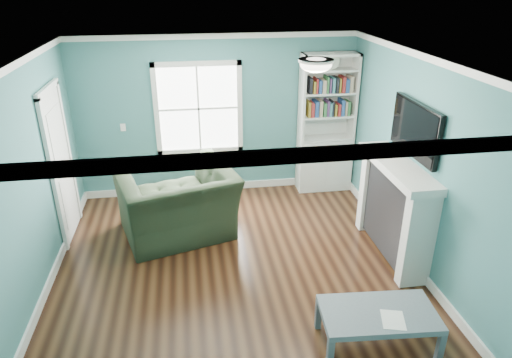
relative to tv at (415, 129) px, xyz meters
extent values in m
plane|color=black|center=(-2.20, -0.20, -1.72)|extent=(5.00, 5.00, 0.00)
plane|color=teal|center=(-2.20, 2.30, -0.43)|extent=(4.50, 0.00, 4.50)
plane|color=teal|center=(-2.20, -2.70, -0.43)|extent=(4.50, 0.00, 4.50)
plane|color=teal|center=(-4.45, -0.20, -0.43)|extent=(0.00, 5.00, 5.00)
plane|color=teal|center=(0.05, -0.20, -0.43)|extent=(0.00, 5.00, 5.00)
plane|color=white|center=(-2.20, -0.20, 0.88)|extent=(5.00, 5.00, 0.00)
cube|color=white|center=(-2.20, 2.28, -1.66)|extent=(4.50, 0.03, 0.12)
cube|color=white|center=(-4.44, -0.20, -1.66)|extent=(0.03, 5.00, 0.12)
cube|color=white|center=(0.03, -0.20, -1.66)|extent=(0.03, 5.00, 0.12)
cube|color=white|center=(-2.20, 2.28, 0.84)|extent=(4.50, 0.04, 0.08)
cube|color=white|center=(-2.20, -2.68, 0.84)|extent=(4.50, 0.04, 0.08)
cube|color=white|center=(0.03, -0.20, 0.84)|extent=(0.04, 5.00, 0.08)
cube|color=white|center=(-2.50, 2.29, -0.27)|extent=(1.24, 0.01, 1.34)
cube|color=white|center=(-3.16, 2.28, -0.27)|extent=(0.08, 0.06, 1.50)
cube|color=white|center=(-1.84, 2.28, -0.27)|extent=(0.08, 0.06, 1.50)
cube|color=white|center=(-2.50, 2.28, -0.98)|extent=(1.40, 0.06, 0.08)
cube|color=white|center=(-2.50, 2.28, 0.44)|extent=(1.40, 0.06, 0.08)
cube|color=white|center=(-2.50, 2.28, -0.27)|extent=(1.24, 0.03, 0.03)
cube|color=white|center=(-2.50, 2.28, -0.27)|extent=(0.03, 0.03, 1.34)
cube|color=silver|center=(-0.43, 2.10, -1.27)|extent=(0.90, 0.35, 0.90)
cube|color=silver|center=(-0.86, 2.10, -0.12)|extent=(0.04, 0.35, 1.40)
cube|color=silver|center=(0.00, 2.10, -0.12)|extent=(0.04, 0.35, 1.40)
cube|color=silver|center=(-0.43, 2.26, -0.12)|extent=(0.90, 0.02, 1.40)
cube|color=silver|center=(-0.43, 2.10, 0.55)|extent=(0.90, 0.35, 0.04)
cube|color=silver|center=(-0.43, 2.10, -0.80)|extent=(0.84, 0.33, 0.03)
cube|color=silver|center=(-0.43, 2.10, -0.42)|extent=(0.84, 0.33, 0.03)
cube|color=silver|center=(-0.43, 2.10, -0.04)|extent=(0.84, 0.33, 0.03)
cube|color=silver|center=(-0.43, 2.10, 0.32)|extent=(0.84, 0.33, 0.03)
cube|color=olive|center=(-0.43, 2.08, -0.30)|extent=(0.70, 0.25, 0.22)
cube|color=maroon|center=(-0.43, 2.08, 0.08)|extent=(0.70, 0.25, 0.22)
cylinder|color=beige|center=(-0.43, 2.05, 0.46)|extent=(0.26, 0.06, 0.26)
cube|color=black|center=(-0.11, 0.00, -1.12)|extent=(0.30, 1.20, 1.10)
cube|color=black|center=(-0.13, 0.00, -1.32)|extent=(0.22, 0.65, 0.70)
cube|color=silver|center=(-0.13, -0.67, -1.12)|extent=(0.36, 0.16, 1.20)
cube|color=silver|center=(-0.13, 0.67, -1.12)|extent=(0.36, 0.16, 1.20)
cube|color=silver|center=(-0.15, 0.00, -0.47)|extent=(0.44, 1.58, 0.10)
cube|color=black|center=(0.00, 0.00, 0.00)|extent=(0.06, 1.10, 0.65)
cube|color=silver|center=(-4.43, 1.20, -0.70)|extent=(0.04, 0.80, 2.05)
cube|color=white|center=(-4.42, 0.75, -0.70)|extent=(0.05, 0.08, 2.13)
cube|color=white|center=(-4.42, 1.65, -0.70)|extent=(0.05, 0.08, 2.13)
cube|color=white|center=(-4.42, 1.20, 0.36)|extent=(0.05, 0.98, 0.08)
sphere|color=#BF8C3F|center=(-4.37, 1.50, -0.77)|extent=(0.07, 0.07, 0.07)
ellipsoid|color=white|center=(-1.30, -0.10, 0.82)|extent=(0.34, 0.34, 0.15)
cylinder|color=white|center=(-1.30, -0.10, 0.86)|extent=(0.38, 0.38, 0.03)
cube|color=white|center=(-3.70, 2.28, -0.52)|extent=(0.08, 0.01, 0.12)
imported|color=#202D1C|center=(-2.90, 0.90, -1.06)|extent=(1.73, 1.36, 1.32)
cube|color=#4F565F|center=(-1.50, -1.79, -1.55)|extent=(0.07, 0.07, 0.35)
cube|color=#4F565F|center=(-0.44, -1.87, -1.55)|extent=(0.07, 0.07, 0.35)
cube|color=#4F565F|center=(-1.46, -1.24, -1.55)|extent=(0.07, 0.07, 0.35)
cube|color=#4F565F|center=(-0.40, -1.32, -1.55)|extent=(0.07, 0.07, 0.35)
cube|color=#525C6A|center=(-0.95, -1.55, -1.35)|extent=(1.17, 0.70, 0.06)
cube|color=white|center=(-0.86, -1.68, -1.31)|extent=(0.28, 0.32, 0.00)
camera|label=1|loc=(-2.68, -4.84, 1.71)|focal=32.00mm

